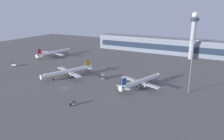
{
  "coord_description": "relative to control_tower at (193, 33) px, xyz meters",
  "views": [
    {
      "loc": [
        84.55,
        -94.74,
        48.81
      ],
      "look_at": [
        13.86,
        36.84,
        4.0
      ],
      "focal_mm": 33.62,
      "sensor_mm": 36.0,
      "label": 1
    }
  ],
  "objects": [
    {
      "name": "airplane_mid_apron",
      "position": [
        -125.26,
        -57.05,
        -21.71
      ],
      "size": [
        31.69,
        40.58,
        10.42
      ],
      "rotation": [
        0.0,
        0.0,
        -0.14
      ],
      "color": "white",
      "rests_on": "ground"
    },
    {
      "name": "control_tower",
      "position": [
        0.0,
        0.0,
        0.0
      ],
      "size": [
        8.0,
        8.0,
        44.79
      ],
      "color": "#A8A8B2",
      "rests_on": "ground"
    },
    {
      "name": "terminal_building",
      "position": [
        -18.18,
        17.8,
        -17.56
      ],
      "size": [
        180.16,
        22.4,
        16.4
      ],
      "color": "gray",
      "rests_on": "ground"
    },
    {
      "name": "apron_light_west",
      "position": [
        12.42,
        -90.17,
        -7.89
      ],
      "size": [
        4.8,
        0.9,
        31.7
      ],
      "color": "slate",
      "rests_on": "ground"
    },
    {
      "name": "ground_plane",
      "position": [
        -57.41,
        -119.22,
        -25.65
      ],
      "size": [
        416.0,
        416.0,
        0.0
      ],
      "primitive_type": "plane",
      "color": "#605E5B"
    },
    {
      "name": "cargo_loader",
      "position": [
        -129.9,
        -100.35,
        -24.47
      ],
      "size": [
        4.48,
        2.85,
        2.25
      ],
      "rotation": [
        0.0,
        0.0,
        1.8
      ],
      "color": "white",
      "rests_on": "ground"
    },
    {
      "name": "airplane_terminal_side",
      "position": [
        -69.41,
        -101.19,
        -21.75
      ],
      "size": [
        30.21,
        38.26,
        10.33
      ],
      "rotation": [
        0.0,
        0.0,
        2.74
      ],
      "color": "white",
      "rests_on": "ground"
    },
    {
      "name": "catering_truck",
      "position": [
        -45.39,
        -92.78,
        -24.07
      ],
      "size": [
        5.04,
        6.02,
        3.05
      ],
      "rotation": [
        0.0,
        0.0,
        3.71
      ],
      "color": "gray",
      "rests_on": "ground"
    },
    {
      "name": "pushback_tug",
      "position": [
        -37.22,
        -136.12,
        -24.58
      ],
      "size": [
        3.55,
        3.25,
        2.05
      ],
      "rotation": [
        0.0,
        0.0,
        5.33
      ],
      "color": "gray",
      "rests_on": "ground"
    },
    {
      "name": "airplane_far_stand",
      "position": [
        -15.91,
        -95.57,
        -22.03
      ],
      "size": [
        28.55,
        36.28,
        9.59
      ],
      "rotation": [
        0.0,
        0.0,
        -0.33
      ],
      "color": "silver",
      "rests_on": "ground"
    }
  ]
}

